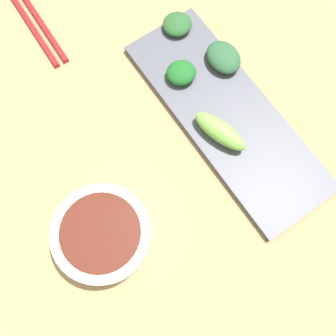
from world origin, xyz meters
TOP-DOWN VIEW (x-y plane):
  - tabletop at (0.00, 0.00)m, footprint 2.10×2.10m
  - sauce_bowl at (-0.17, -0.04)m, footprint 0.14×0.14m
  - serving_plate at (0.09, 0.01)m, footprint 0.14×0.38m
  - broccoli_leafy_0 at (0.06, 0.10)m, footprint 0.06×0.06m
  - broccoli_leafy_1 at (0.11, 0.18)m, footprint 0.05×0.05m
  - broccoli_leafy_2 at (0.14, 0.09)m, footprint 0.05×0.06m
  - broccoli_stalk_3 at (0.05, -0.01)m, footprint 0.06×0.10m
  - chopsticks at (-0.08, 0.35)m, footprint 0.03×0.23m

SIDE VIEW (x-z plane):
  - tabletop at x=0.00m, z-range 0.00..0.02m
  - chopsticks at x=-0.08m, z-range 0.02..0.03m
  - serving_plate at x=0.09m, z-range 0.02..0.03m
  - broccoli_leafy_1 at x=0.11m, z-range 0.03..0.05m
  - sauce_bowl at x=-0.17m, z-range 0.02..0.06m
  - broccoli_leafy_0 at x=0.06m, z-range 0.03..0.06m
  - broccoli_leafy_2 at x=0.14m, z-range 0.03..0.06m
  - broccoli_stalk_3 at x=0.05m, z-range 0.03..0.06m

